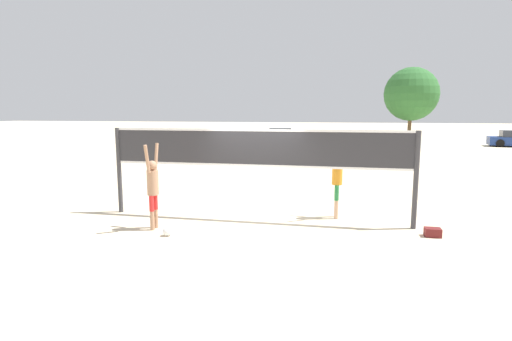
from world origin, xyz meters
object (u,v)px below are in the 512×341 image
object	(u,v)px
player_blocker	(337,174)
player_spiker	(153,185)
tree_left_cluster	(411,94)
volleyball	(167,231)
parked_car_mid	(282,136)
gear_bag	(433,232)
volleyball_net	(256,156)

from	to	relation	value
player_blocker	player_spiker	bearing A→B (deg)	-65.56
player_spiker	tree_left_cluster	size ratio (longest dim) A/B	0.30
volleyball	parked_car_mid	world-z (taller)	parked_car_mid
player_spiker	tree_left_cluster	distance (m)	34.19
gear_bag	parked_car_mid	bearing A→B (deg)	105.11
volleyball_net	gear_bag	xyz separation A→B (m)	(4.38, -0.60, -1.64)
volleyball	parked_car_mid	bearing A→B (deg)	93.19
player_blocker	gear_bag	distance (m)	2.80
tree_left_cluster	player_spiker	bearing A→B (deg)	-108.86
volleyball_net	tree_left_cluster	world-z (taller)	tree_left_cluster
volleyball_net	player_blocker	size ratio (longest dim) A/B	3.57
player_spiker	volleyball_net	bearing A→B (deg)	-59.23
player_spiker	tree_left_cluster	bearing A→B (deg)	-18.86
player_spiker	volleyball	xyz separation A→B (m)	(0.57, -0.47, -1.02)
volleyball	player_spiker	bearing A→B (deg)	140.22
parked_car_mid	tree_left_cluster	xyz separation A→B (m)	(12.11, 2.49, 3.98)
player_blocker	parked_car_mid	distance (m)	28.24
volleyball_net	player_blocker	bearing A→B (deg)	16.77
player_blocker	gear_bag	size ratio (longest dim) A/B	6.31
player_spiker	gear_bag	distance (m)	6.82
volleyball_net	tree_left_cluster	distance (m)	32.13
parked_car_mid	volleyball	bearing A→B (deg)	-94.63
volleyball_net	parked_car_mid	distance (m)	28.55
volleyball_net	volleyball	bearing A→B (deg)	-133.42
parked_car_mid	tree_left_cluster	distance (m)	12.99
player_blocker	gear_bag	xyz separation A→B (m)	(2.25, -1.24, -1.12)
player_blocker	volleyball_net	bearing A→B (deg)	-73.23
tree_left_cluster	parked_car_mid	bearing A→B (deg)	-168.37
player_spiker	volleyball	size ratio (longest dim) A/B	9.89
gear_bag	tree_left_cluster	bearing A→B (deg)	82.20
volleyball_net	player_spiker	size ratio (longest dim) A/B	3.84
parked_car_mid	player_spiker	bearing A→B (deg)	-95.67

